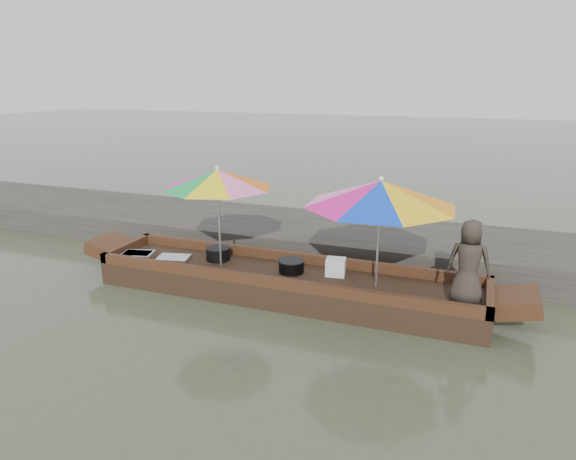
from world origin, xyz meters
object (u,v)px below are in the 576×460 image
(tray_crayfish, at_px, (138,255))
(tray_scallop, at_px, (174,259))
(vendor, at_px, (469,262))
(cooking_pot, at_px, (218,254))
(umbrella_bow, at_px, (219,217))
(umbrella_stern, at_px, (378,233))
(supply_bag, at_px, (336,267))
(boat_hull, at_px, (286,285))
(charcoal_grill, at_px, (291,267))

(tray_crayfish, height_order, tray_scallop, tray_crayfish)
(tray_crayfish, height_order, vendor, vendor)
(cooking_pot, xyz_separation_m, umbrella_bow, (0.15, -0.20, 0.67))
(umbrella_bow, height_order, umbrella_stern, same)
(supply_bag, bearing_deg, tray_scallop, -173.62)
(boat_hull, height_order, umbrella_bow, umbrella_bow)
(vendor, xyz_separation_m, umbrella_stern, (-1.19, 0.15, 0.21))
(cooking_pot, distance_m, supply_bag, 1.95)
(umbrella_stern, bearing_deg, tray_crayfish, -177.01)
(charcoal_grill, bearing_deg, vendor, -5.65)
(cooking_pot, relative_size, supply_bag, 1.36)
(cooking_pot, bearing_deg, supply_bag, 0.19)
(boat_hull, distance_m, supply_bag, 0.80)
(charcoal_grill, relative_size, umbrella_bow, 0.22)
(charcoal_grill, bearing_deg, umbrella_bow, -175.44)
(cooking_pot, distance_m, tray_scallop, 0.71)
(boat_hull, xyz_separation_m, supply_bag, (0.71, 0.20, 0.30))
(supply_bag, bearing_deg, cooking_pot, -179.81)
(umbrella_stern, bearing_deg, supply_bag, 162.41)
(charcoal_grill, height_order, umbrella_bow, umbrella_bow)
(cooking_pot, relative_size, vendor, 0.34)
(umbrella_stern, bearing_deg, cooking_pot, 175.66)
(boat_hull, height_order, tray_crayfish, tray_crayfish)
(umbrella_bow, bearing_deg, tray_scallop, -173.79)
(cooking_pot, distance_m, tray_crayfish, 1.32)
(boat_hull, bearing_deg, cooking_pot, 170.97)
(boat_hull, distance_m, umbrella_stern, 1.65)
(supply_bag, xyz_separation_m, vendor, (1.83, -0.36, 0.43))
(cooking_pot, bearing_deg, umbrella_stern, -4.34)
(cooking_pot, distance_m, charcoal_grill, 1.29)
(boat_hull, height_order, tray_scallop, tray_scallop)
(boat_hull, bearing_deg, umbrella_stern, 0.00)
(tray_scallop, bearing_deg, tray_crayfish, -169.39)
(charcoal_grill, distance_m, vendor, 2.54)
(umbrella_stern, bearing_deg, vendor, -7.43)
(tray_crayfish, bearing_deg, tray_scallop, 10.61)
(cooking_pot, distance_m, umbrella_bow, 0.72)
(boat_hull, height_order, charcoal_grill, charcoal_grill)
(boat_hull, relative_size, cooking_pot, 15.13)
(umbrella_bow, bearing_deg, supply_bag, 6.45)
(tray_crayfish, bearing_deg, vendor, 0.52)
(tray_scallop, relative_size, supply_bag, 1.77)
(tray_crayfish, relative_size, vendor, 0.44)
(tray_crayfish, xyz_separation_m, vendor, (5.03, 0.05, 0.52))
(boat_hull, relative_size, supply_bag, 20.63)
(boat_hull, bearing_deg, tray_crayfish, -175.39)
(cooking_pot, height_order, umbrella_bow, umbrella_bow)
(supply_bag, bearing_deg, vendor, -11.07)
(tray_scallop, height_order, supply_bag, supply_bag)
(supply_bag, bearing_deg, charcoal_grill, -170.30)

